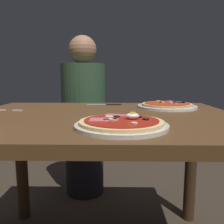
# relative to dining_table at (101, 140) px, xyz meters

# --- Properties ---
(dining_table) EXTENTS (1.16, 0.88, 0.73)m
(dining_table) POSITION_rel_dining_table_xyz_m (0.00, 0.00, 0.00)
(dining_table) COLOR brown
(dining_table) RESTS_ON ground
(pizza_foreground) EXTENTS (0.30, 0.30, 0.05)m
(pizza_foreground) POSITION_rel_dining_table_xyz_m (0.08, -0.25, 0.12)
(pizza_foreground) COLOR silver
(pizza_foreground) RESTS_ON dining_table
(pizza_across_left) EXTENTS (0.30, 0.30, 0.03)m
(pizza_across_left) POSITION_rel_dining_table_xyz_m (0.33, 0.22, 0.12)
(pizza_across_left) COLOR white
(pizza_across_left) RESTS_ON dining_table
(fork) EXTENTS (0.16, 0.03, 0.00)m
(fork) POSITION_rel_dining_table_xyz_m (-0.47, 0.11, 0.11)
(fork) COLOR silver
(fork) RESTS_ON dining_table
(knife) EXTENTS (0.20, 0.03, 0.01)m
(knife) POSITION_rel_dining_table_xyz_m (0.01, 0.33, 0.11)
(knife) COLOR silver
(knife) RESTS_ON dining_table
(diner_person) EXTENTS (0.32, 0.32, 1.18)m
(diner_person) POSITION_rel_dining_table_xyz_m (-0.18, 0.73, -0.06)
(diner_person) COLOR black
(diner_person) RESTS_ON ground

